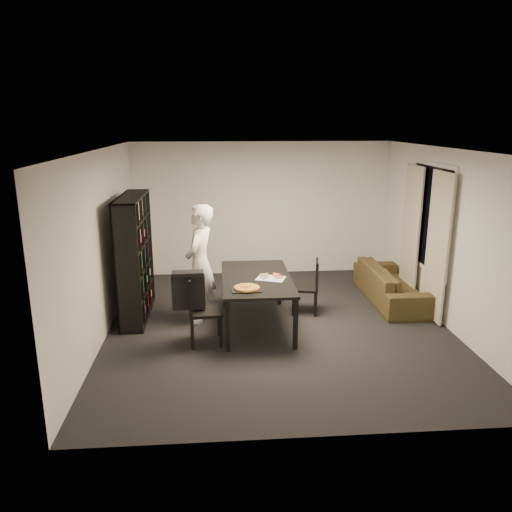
{
  "coord_description": "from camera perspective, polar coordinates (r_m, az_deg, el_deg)",
  "views": [
    {
      "loc": [
        -0.89,
        -6.92,
        2.98
      ],
      "look_at": [
        -0.32,
        0.16,
        1.05
      ],
      "focal_mm": 35.0,
      "sensor_mm": 36.0,
      "label": 1
    }
  ],
  "objects": [
    {
      "name": "curtain_left",
      "position": [
        7.95,
        20.0,
        0.97
      ],
      "size": [
        0.03,
        0.7,
        2.25
      ],
      "primitive_type": "cube",
      "color": "beige",
      "rests_on": "room"
    },
    {
      "name": "room",
      "position": [
        7.17,
        2.65,
        1.65
      ],
      "size": [
        5.01,
        5.51,
        2.61
      ],
      "color": "black",
      "rests_on": "ground"
    },
    {
      "name": "sofa",
      "position": [
        8.81,
        15.26,
        -3.1
      ],
      "size": [
        0.79,
        2.01,
        0.59
      ],
      "primitive_type": "imported",
      "rotation": [
        0.0,
        0.0,
        1.57
      ],
      "color": "#3A3117",
      "rests_on": "room"
    },
    {
      "name": "pizza_slices",
      "position": [
        7.35,
        1.65,
        -2.28
      ],
      "size": [
        0.43,
        0.38,
        0.01
      ],
      "primitive_type": null,
      "rotation": [
        0.0,
        0.0,
        0.21
      ],
      "color": "#BB6E3A",
      "rests_on": "dining_table"
    },
    {
      "name": "chair_right",
      "position": [
        7.94,
        6.24,
        -3.09
      ],
      "size": [
        0.47,
        0.47,
        0.87
      ],
      "rotation": [
        0.0,
        0.0,
        -1.76
      ],
      "color": "black",
      "rests_on": "room"
    },
    {
      "name": "kitchen_towel",
      "position": [
        7.27,
        1.7,
        -2.57
      ],
      "size": [
        0.48,
        0.42,
        0.01
      ],
      "primitive_type": "cube",
      "rotation": [
        0.0,
        0.0,
        -0.36
      ],
      "color": "silver",
      "rests_on": "dining_table"
    },
    {
      "name": "baking_tray",
      "position": [
        6.81,
        -1.19,
        -3.79
      ],
      "size": [
        0.42,
        0.34,
        0.01
      ],
      "primitive_type": "cube",
      "rotation": [
        0.0,
        0.0,
        0.05
      ],
      "color": "black",
      "rests_on": "dining_table"
    },
    {
      "name": "window_frame",
      "position": [
        8.37,
        19.27,
        4.18
      ],
      "size": [
        0.03,
        1.52,
        1.72
      ],
      "primitive_type": "cube",
      "color": "white",
      "rests_on": "room"
    },
    {
      "name": "draped_jacket",
      "position": [
        6.78,
        -7.74,
        -3.74
      ],
      "size": [
        0.45,
        0.21,
        0.53
      ],
      "rotation": [
        0.0,
        0.0,
        1.63
      ],
      "color": "black",
      "rests_on": "chair_left"
    },
    {
      "name": "bookshelf",
      "position": [
        7.89,
        -13.68,
        -0.14
      ],
      "size": [
        0.35,
        1.5,
        1.9
      ],
      "primitive_type": "cube",
      "color": "black",
      "rests_on": "room"
    },
    {
      "name": "chair_left",
      "position": [
        6.86,
        -6.57,
        -5.65
      ],
      "size": [
        0.47,
        0.47,
        0.96
      ],
      "rotation": [
        0.0,
        0.0,
        1.63
      ],
      "color": "black",
      "rests_on": "room"
    },
    {
      "name": "dining_table",
      "position": [
        7.36,
        0.06,
        -2.93
      ],
      "size": [
        1.01,
        1.81,
        0.75
      ],
      "color": "black",
      "rests_on": "room"
    },
    {
      "name": "curtain_right",
      "position": [
        8.87,
        17.28,
        2.62
      ],
      "size": [
        0.03,
        0.7,
        2.25
      ],
      "primitive_type": "cube",
      "color": "beige",
      "rests_on": "room"
    },
    {
      "name": "pepperoni_pizza",
      "position": [
        6.8,
        -1.05,
        -3.64
      ],
      "size": [
        0.35,
        0.35,
        0.03
      ],
      "rotation": [
        0.0,
        0.0,
        0.16
      ],
      "color": "#A67030",
      "rests_on": "dining_table"
    },
    {
      "name": "person",
      "position": [
        7.53,
        -6.42,
        -0.9
      ],
      "size": [
        0.61,
        0.76,
        1.8
      ],
      "primitive_type": "imported",
      "rotation": [
        0.0,
        0.0,
        -1.88
      ],
      "color": "white",
      "rests_on": "room"
    },
    {
      "name": "window_pane",
      "position": [
        8.37,
        19.31,
        4.18
      ],
      "size": [
        0.02,
        1.4,
        1.6
      ],
      "primitive_type": "cube",
      "color": "black",
      "rests_on": "room"
    }
  ]
}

